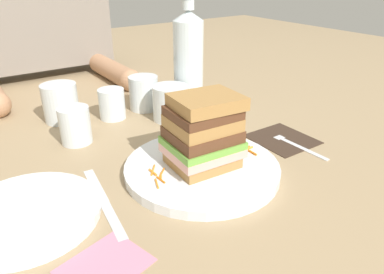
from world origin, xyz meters
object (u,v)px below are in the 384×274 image
at_px(empty_tumbler_1, 144,93).
at_px(side_plate, 26,214).
at_px(napkin_dark, 282,139).
at_px(empty_tumbler_2, 75,125).
at_px(napkin_pink, 105,265).
at_px(water_bottle, 188,60).
at_px(empty_tumbler_0, 112,104).
at_px(juice_glass, 171,105).
at_px(empty_tumbler_3, 61,103).
at_px(sandwich, 203,132).
at_px(knife, 104,202).
at_px(main_plate, 202,168).
at_px(fork, 291,141).

height_order(empty_tumbler_1, side_plate, empty_tumbler_1).
xyz_separation_m(napkin_dark, empty_tumbler_2, (-0.35, 0.23, 0.04)).
height_order(napkin_dark, napkin_pink, same).
relative_size(empty_tumbler_1, side_plate, 0.40).
distance_m(napkin_dark, water_bottle, 0.29).
bearing_deg(empty_tumbler_0, juice_glass, -37.91).
bearing_deg(empty_tumbler_3, napkin_dark, -46.72).
distance_m(sandwich, empty_tumbler_1, 0.34).
relative_size(sandwich, knife, 0.62).
relative_size(main_plate, water_bottle, 0.98).
relative_size(water_bottle, empty_tumbler_3, 3.16).
xyz_separation_m(napkin_dark, empty_tumbler_3, (-0.34, 0.36, 0.04)).
bearing_deg(empty_tumbler_3, juice_glass, -33.28).
bearing_deg(water_bottle, napkin_pink, -135.31).
height_order(napkin_dark, knife, same).
distance_m(napkin_dark, juice_glass, 0.26).
distance_m(water_bottle, empty_tumbler_0, 0.21).
distance_m(napkin_dark, empty_tumbler_3, 0.50).
bearing_deg(empty_tumbler_3, empty_tumbler_0, -27.74).
relative_size(juice_glass, water_bottle, 0.30).
distance_m(napkin_dark, fork, 0.02).
distance_m(knife, empty_tumbler_0, 0.34).
bearing_deg(main_plate, empty_tumbler_1, 78.93).
height_order(sandwich, juice_glass, sandwich).
height_order(sandwich, knife, sandwich).
bearing_deg(knife, main_plate, -4.32).
height_order(napkin_dark, side_plate, side_plate).
xyz_separation_m(napkin_dark, knife, (-0.39, 0.00, 0.00)).
xyz_separation_m(sandwich, juice_glass, (0.08, 0.23, -0.04)).
height_order(main_plate, water_bottle, water_bottle).
distance_m(empty_tumbler_1, napkin_pink, 0.52).
xyz_separation_m(empty_tumbler_0, empty_tumbler_1, (0.09, 0.01, 0.01)).
xyz_separation_m(fork, juice_glass, (-0.13, 0.25, 0.03)).
distance_m(sandwich, juice_glass, 0.25).
xyz_separation_m(main_plate, napkin_dark, (0.21, 0.01, -0.01)).
xyz_separation_m(sandwich, napkin_pink, (-0.22, -0.11, -0.08)).
bearing_deg(water_bottle, juice_glass, -154.74).
relative_size(empty_tumbler_0, side_plate, 0.34).
bearing_deg(napkin_pink, empty_tumbler_1, 56.56).
bearing_deg(napkin_pink, fork, 12.20).
distance_m(napkin_dark, knife, 0.39).
height_order(napkin_dark, empty_tumbler_3, empty_tumbler_3).
bearing_deg(knife, fork, -3.75).
relative_size(fork, juice_glass, 2.04).
bearing_deg(sandwich, empty_tumbler_2, 119.85).
height_order(sandwich, side_plate, sandwich).
distance_m(sandwich, napkin_pink, 0.26).
bearing_deg(sandwich, knife, 175.62).
relative_size(knife, napkin_pink, 2.07).
xyz_separation_m(juice_glass, empty_tumbler_2, (-0.22, 0.01, 0.00)).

